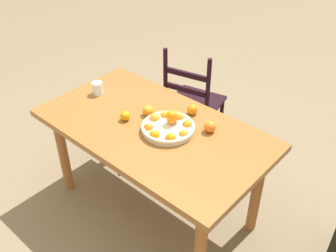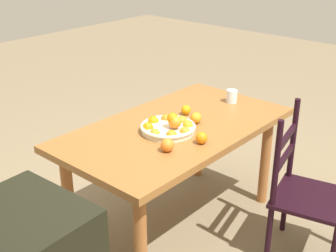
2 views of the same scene
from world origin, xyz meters
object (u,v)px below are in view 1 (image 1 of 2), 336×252
fruit_bowl (168,126)px  orange_loose_1 (148,111)px  orange_loose_0 (192,110)px  drinking_glass (97,88)px  dining_table (153,138)px  chair_near_window (193,103)px  orange_loose_2 (210,127)px  orange_loose_3 (125,116)px

fruit_bowl → orange_loose_1: (-0.22, 0.04, 0.00)m
orange_loose_0 → drinking_glass: 0.74m
dining_table → chair_near_window: chair_near_window is taller
orange_loose_0 → orange_loose_1: same height
dining_table → fruit_bowl: (0.11, 0.03, 0.13)m
orange_loose_2 → fruit_bowl: bearing=-140.4°
orange_loose_2 → drinking_glass: (-0.91, -0.17, 0.01)m
chair_near_window → orange_loose_2: 0.92m
orange_loose_3 → chair_near_window: bearing=96.3°
drinking_glass → dining_table: bearing=-2.9°
orange_loose_3 → orange_loose_0: bearing=50.7°
fruit_bowl → orange_loose_2: size_ratio=4.47×
chair_near_window → orange_loose_3: size_ratio=14.66×
chair_near_window → fruit_bowl: chair_near_window is taller
orange_loose_3 → dining_table: bearing=20.5°
fruit_bowl → drinking_glass: 0.70m
dining_table → fruit_bowl: size_ratio=4.46×
orange_loose_3 → orange_loose_1: bearing=63.0°
dining_table → orange_loose_1: (-0.12, 0.07, 0.13)m
chair_near_window → orange_loose_1: (0.17, -0.73, 0.36)m
orange_loose_2 → orange_loose_3: orange_loose_2 is taller
orange_loose_2 → orange_loose_3: size_ratio=1.18×
orange_loose_0 → orange_loose_1: (-0.22, -0.21, 0.00)m
orange_loose_3 → drinking_glass: (-0.41, 0.10, 0.01)m
orange_loose_0 → orange_loose_2: orange_loose_2 is taller
chair_near_window → orange_loose_2: chair_near_window is taller
dining_table → orange_loose_1: 0.19m
dining_table → orange_loose_1: bearing=147.6°
orange_loose_1 → orange_loose_3: orange_loose_1 is taller
chair_near_window → orange_loose_3: (0.10, -0.87, 0.36)m
orange_loose_0 → orange_loose_2: size_ratio=0.92×
orange_loose_0 → orange_loose_3: size_ratio=1.09×
dining_table → orange_loose_2: orange_loose_2 is taller
orange_loose_1 → orange_loose_0: bearing=44.2°
dining_table → fruit_bowl: 0.17m
drinking_glass → chair_near_window: bearing=68.0°
fruit_bowl → drinking_glass: fruit_bowl is taller
chair_near_window → orange_loose_3: bearing=83.2°
fruit_bowl → drinking_glass: bearing=-180.0°
fruit_bowl → orange_loose_2: bearing=39.6°
chair_near_window → orange_loose_1: size_ratio=13.32×
orange_loose_3 → drinking_glass: drinking_glass is taller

